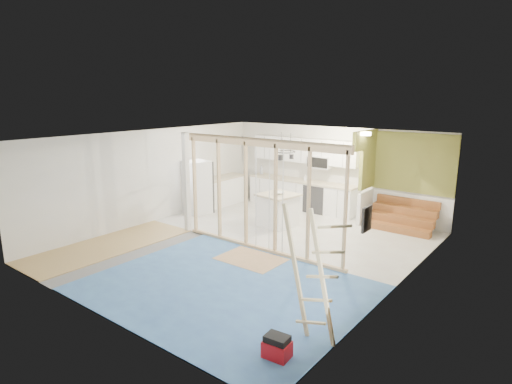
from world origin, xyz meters
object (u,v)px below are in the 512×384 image
Objects in this scene: fridge at (197,188)px; toolbox at (277,348)px; ladder at (312,275)px; island at (278,210)px.

toolbox is (6.10, -4.52, -0.64)m from fridge.
ladder is at bearing 74.68° from toolbox.
ladder is (0.12, 0.68, 0.85)m from toolbox.
island is 6.00m from toolbox.
island is at bearing 119.70° from toolbox.
ladder reaches higher than fridge.
ladder is at bearing -41.45° from island.
fridge is 2.73m from island.
toolbox is at bearing -106.55° from ladder.
fridge is 7.62m from toolbox.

